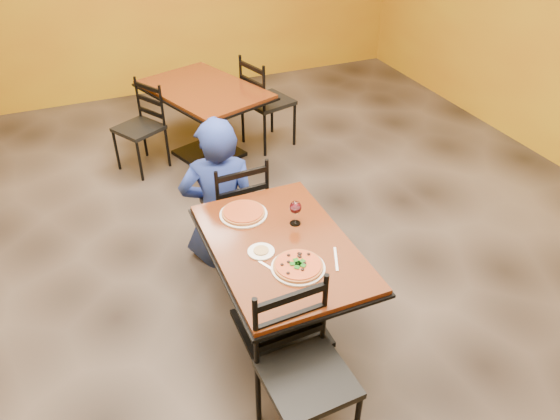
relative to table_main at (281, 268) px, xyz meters
name	(u,v)px	position (x,y,z in m)	size (l,w,h in m)	color
floor	(255,283)	(0.00, 0.50, -0.56)	(7.00, 8.00, 0.01)	black
table_main	(281,268)	(0.00, 0.00, 0.00)	(0.83, 1.23, 0.75)	maroon
table_second	(205,106)	(0.25, 2.56, 0.00)	(1.25, 1.51, 0.75)	maroon
chair_main_near	(307,379)	(-0.18, -0.76, -0.08)	(0.43, 0.43, 0.96)	black
chair_main_far	(235,207)	(-0.01, 0.88, -0.10)	(0.42, 0.42, 0.92)	black
chair_second_left	(139,129)	(-0.43, 2.56, -0.12)	(0.39, 0.39, 0.87)	black
chair_second_right	(268,102)	(0.93, 2.56, -0.07)	(0.44, 0.44, 0.97)	black
diner	(219,190)	(-0.11, 0.95, 0.04)	(0.60, 0.39, 1.19)	#1C369B
plate_main	(298,268)	(0.00, -0.24, 0.20)	(0.31, 0.31, 0.01)	white
pizza_main	(298,265)	(0.00, -0.24, 0.21)	(0.28, 0.28, 0.02)	maroon
plate_far	(243,214)	(-0.11, 0.37, 0.20)	(0.31, 0.31, 0.01)	white
pizza_far	(243,212)	(-0.11, 0.37, 0.21)	(0.28, 0.28, 0.02)	#B56322
side_plate	(261,252)	(-0.14, -0.03, 0.20)	(0.16, 0.16, 0.01)	white
dip	(261,250)	(-0.14, -0.03, 0.21)	(0.09, 0.09, 0.01)	tan
wine_glass	(295,212)	(0.16, 0.16, 0.28)	(0.08, 0.08, 0.18)	white
fork	(271,268)	(-0.14, -0.18, 0.20)	(0.01, 0.19, 0.00)	silver
knife	(336,259)	(0.24, -0.25, 0.20)	(0.01, 0.21, 0.00)	silver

